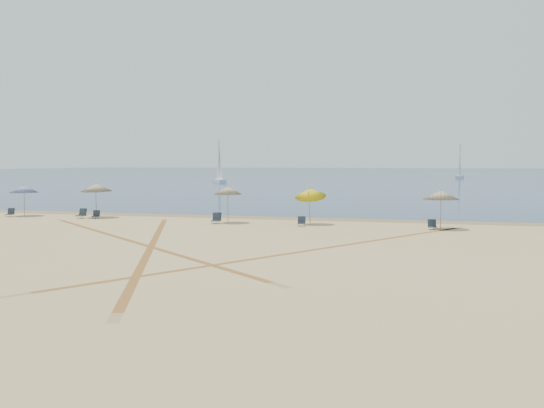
{
  "coord_description": "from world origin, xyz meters",
  "views": [
    {
      "loc": [
        10.83,
        -19.68,
        4.11
      ],
      "look_at": [
        0.0,
        20.0,
        1.3
      ],
      "focal_mm": 40.31,
      "sensor_mm": 36.0,
      "label": 1
    }
  ],
  "objects_px": {
    "umbrella_2": "(228,190)",
    "umbrella_3": "(310,193)",
    "sailboat_2": "(219,170)",
    "umbrella_4": "(441,195)",
    "chair_0": "(10,213)",
    "chair_5": "(432,225)",
    "sailboat_0": "(460,168)",
    "umbrella_0": "(24,189)",
    "chair_4": "(302,222)",
    "chair_3": "(217,219)",
    "chair_1": "(82,214)",
    "umbrella_1": "(96,188)",
    "chair_2": "(96,215)"
  },
  "relations": [
    {
      "from": "chair_2",
      "to": "sailboat_0",
      "type": "relative_size",
      "value": 0.08
    },
    {
      "from": "umbrella_4",
      "to": "chair_2",
      "type": "relative_size",
      "value": 3.51
    },
    {
      "from": "chair_2",
      "to": "umbrella_2",
      "type": "bearing_deg",
      "value": -17.87
    },
    {
      "from": "umbrella_0",
      "to": "umbrella_3",
      "type": "height_order",
      "value": "umbrella_3"
    },
    {
      "from": "umbrella_1",
      "to": "sailboat_2",
      "type": "height_order",
      "value": "sailboat_2"
    },
    {
      "from": "umbrella_1",
      "to": "umbrella_4",
      "type": "bearing_deg",
      "value": -3.24
    },
    {
      "from": "umbrella_2",
      "to": "chair_5",
      "type": "relative_size",
      "value": 3.94
    },
    {
      "from": "umbrella_1",
      "to": "chair_3",
      "type": "distance_m",
      "value": 10.65
    },
    {
      "from": "umbrella_4",
      "to": "chair_0",
      "type": "bearing_deg",
      "value": 179.42
    },
    {
      "from": "chair_0",
      "to": "sailboat_0",
      "type": "height_order",
      "value": "sailboat_0"
    },
    {
      "from": "umbrella_2",
      "to": "sailboat_2",
      "type": "relative_size",
      "value": 0.3
    },
    {
      "from": "chair_4",
      "to": "sailboat_0",
      "type": "relative_size",
      "value": 0.07
    },
    {
      "from": "chair_1",
      "to": "umbrella_0",
      "type": "bearing_deg",
      "value": 173.64
    },
    {
      "from": "umbrella_0",
      "to": "umbrella_1",
      "type": "distance_m",
      "value": 6.09
    },
    {
      "from": "umbrella_0",
      "to": "umbrella_4",
      "type": "height_order",
      "value": "umbrella_4"
    },
    {
      "from": "chair_0",
      "to": "chair_4",
      "type": "xyz_separation_m",
      "value": [
        22.9,
        -0.92,
        -0.01
      ]
    },
    {
      "from": "chair_4",
      "to": "chair_5",
      "type": "xyz_separation_m",
      "value": [
        8.19,
        0.06,
        0.0
      ]
    },
    {
      "from": "chair_5",
      "to": "sailboat_0",
      "type": "distance_m",
      "value": 128.69
    },
    {
      "from": "umbrella_4",
      "to": "chair_3",
      "type": "relative_size",
      "value": 3.09
    },
    {
      "from": "umbrella_2",
      "to": "umbrella_4",
      "type": "xyz_separation_m",
      "value": [
        14.03,
        -0.21,
        -0.1
      ]
    },
    {
      "from": "umbrella_3",
      "to": "chair_5",
      "type": "height_order",
      "value": "umbrella_3"
    },
    {
      "from": "umbrella_0",
      "to": "umbrella_4",
      "type": "bearing_deg",
      "value": -2.07
    },
    {
      "from": "umbrella_0",
      "to": "umbrella_2",
      "type": "relative_size",
      "value": 0.95
    },
    {
      "from": "chair_5",
      "to": "umbrella_4",
      "type": "bearing_deg",
      "value": 41.15
    },
    {
      "from": "umbrella_1",
      "to": "sailboat_0",
      "type": "distance_m",
      "value": 130.1
    },
    {
      "from": "umbrella_1",
      "to": "sailboat_2",
      "type": "relative_size",
      "value": 0.3
    },
    {
      "from": "umbrella_1",
      "to": "umbrella_4",
      "type": "distance_m",
      "value": 24.91
    },
    {
      "from": "umbrella_0",
      "to": "umbrella_4",
      "type": "xyz_separation_m",
      "value": [
        30.95,
        -1.12,
        0.04
      ]
    },
    {
      "from": "sailboat_0",
      "to": "umbrella_0",
      "type": "bearing_deg",
      "value": -98.43
    },
    {
      "from": "umbrella_2",
      "to": "umbrella_4",
      "type": "height_order",
      "value": "umbrella_2"
    },
    {
      "from": "chair_5",
      "to": "sailboat_0",
      "type": "xyz_separation_m",
      "value": [
        5.67,
        128.54,
        2.46
      ]
    },
    {
      "from": "sailboat_0",
      "to": "sailboat_2",
      "type": "distance_m",
      "value": 69.32
    },
    {
      "from": "umbrella_0",
      "to": "umbrella_2",
      "type": "height_order",
      "value": "umbrella_2"
    },
    {
      "from": "umbrella_1",
      "to": "umbrella_2",
      "type": "relative_size",
      "value": 1.01
    },
    {
      "from": "umbrella_1",
      "to": "umbrella_2",
      "type": "height_order",
      "value": "umbrella_1"
    },
    {
      "from": "umbrella_0",
      "to": "chair_4",
      "type": "height_order",
      "value": "umbrella_0"
    },
    {
      "from": "chair_1",
      "to": "sailboat_0",
      "type": "distance_m",
      "value": 131.13
    },
    {
      "from": "umbrella_1",
      "to": "chair_3",
      "type": "height_order",
      "value": "umbrella_1"
    },
    {
      "from": "umbrella_0",
      "to": "umbrella_1",
      "type": "bearing_deg",
      "value": 2.72
    },
    {
      "from": "sailboat_0",
      "to": "sailboat_2",
      "type": "height_order",
      "value": "sailboat_0"
    },
    {
      "from": "sailboat_0",
      "to": "chair_0",
      "type": "bearing_deg",
      "value": -98.6
    },
    {
      "from": "umbrella_2",
      "to": "umbrella_3",
      "type": "distance_m",
      "value": 5.68
    },
    {
      "from": "umbrella_2",
      "to": "sailboat_2",
      "type": "height_order",
      "value": "sailboat_2"
    },
    {
      "from": "chair_3",
      "to": "chair_4",
      "type": "height_order",
      "value": "chair_3"
    },
    {
      "from": "sailboat_0",
      "to": "sailboat_2",
      "type": "bearing_deg",
      "value": -127.11
    },
    {
      "from": "umbrella_2",
      "to": "umbrella_4",
      "type": "distance_m",
      "value": 14.04
    },
    {
      "from": "chair_0",
      "to": "chair_5",
      "type": "xyz_separation_m",
      "value": [
        31.1,
        -0.86,
        -0.01
      ]
    },
    {
      "from": "umbrella_4",
      "to": "chair_0",
      "type": "height_order",
      "value": "umbrella_4"
    },
    {
      "from": "umbrella_4",
      "to": "chair_1",
      "type": "height_order",
      "value": "umbrella_4"
    },
    {
      "from": "chair_1",
      "to": "chair_3",
      "type": "distance_m",
      "value": 11.05
    }
  ]
}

